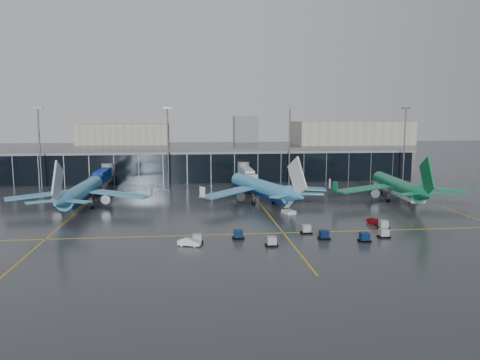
{
  "coord_description": "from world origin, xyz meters",
  "views": [
    {
      "loc": [
        -8.01,
        -102.92,
        22.91
      ],
      "look_at": [
        5.0,
        18.0,
        6.0
      ],
      "focal_mm": 35.0,
      "sensor_mm": 36.0,
      "label": 1
    }
  ],
  "objects": [
    {
      "name": "ground",
      "position": [
        0.0,
        0.0,
        0.0
      ],
      "size": [
        600.0,
        600.0,
        0.0
      ],
      "primitive_type": "plane",
      "color": "#282B2D",
      "rests_on": "ground"
    },
    {
      "name": "flood_masts",
      "position": [
        5.0,
        50.0,
        13.81
      ],
      "size": [
        203.0,
        0.5,
        25.5
      ],
      "color": "#595B60",
      "rests_on": "ground"
    },
    {
      "name": "taxi_lines",
      "position": [
        10.0,
        10.61,
        0.01
      ],
      "size": [
        220.0,
        120.0,
        0.02
      ],
      "color": "gold",
      "rests_on": "ground"
    },
    {
      "name": "baggage_carts",
      "position": [
        14.17,
        -19.63,
        0.76
      ],
      "size": [
        40.06,
        11.61,
        1.7
      ],
      "color": "black",
      "rests_on": "ground"
    },
    {
      "name": "airliner_aer_lingus",
      "position": [
        47.05,
        15.62,
        6.5
      ],
      "size": [
        40.97,
        45.62,
        12.99
      ],
      "primitive_type": null,
      "rotation": [
        0.0,
        0.0,
        -0.1
      ],
      "color": "#0D7145",
      "rests_on": "ground"
    },
    {
      "name": "jet_bridges",
      "position": [
        -35.0,
        42.99,
        4.55
      ],
      "size": [
        94.0,
        27.5,
        7.2
      ],
      "color": "#595B60",
      "rests_on": "ground"
    },
    {
      "name": "terminal_pier",
      "position": [
        0.0,
        62.0,
        5.42
      ],
      "size": [
        142.0,
        17.0,
        10.7
      ],
      "color": "black",
      "rests_on": "ground"
    },
    {
      "name": "mobile_airstair",
      "position": [
        14.87,
        2.78,
        0.77
      ],
      "size": [
        3.1,
        3.73,
        3.45
      ],
      "rotation": [
        0.0,
        0.0,
        0.32
      ],
      "color": "white",
      "rests_on": "ground"
    },
    {
      "name": "airliner_klm_near",
      "position": [
        10.28,
        16.92,
        6.51
      ],
      "size": [
        47.81,
        51.29,
        13.03
      ],
      "primitive_type": null,
      "rotation": [
        0.0,
        0.0,
        0.29
      ],
      "color": "#3C95C5",
      "rests_on": "ground"
    },
    {
      "name": "distant_hangars",
      "position": [
        49.94,
        270.08,
        8.79
      ],
      "size": [
        260.0,
        71.0,
        22.0
      ],
      "color": "#B2AD99",
      "rests_on": "ground"
    },
    {
      "name": "airliner_arkefly",
      "position": [
        -34.87,
        14.98,
        6.45
      ],
      "size": [
        37.81,
        42.82,
        12.91
      ],
      "primitive_type": null,
      "rotation": [
        0.0,
        0.0,
        -0.02
      ],
      "color": "#3B92C3",
      "rests_on": "ground"
    },
    {
      "name": "service_van_white",
      "position": [
        -8.33,
        -22.28,
        0.68
      ],
      "size": [
        4.35,
        2.7,
        1.35
      ],
      "primitive_type": "imported",
      "rotation": [
        0.0,
        0.0,
        1.24
      ],
      "color": "white",
      "rests_on": "ground"
    },
    {
      "name": "service_van_red",
      "position": [
        30.68,
        -10.02,
        0.7
      ],
      "size": [
        2.84,
        4.45,
        1.41
      ],
      "primitive_type": "imported",
      "rotation": [
        0.0,
        0.0,
        0.31
      ],
      "color": "#A80C1A",
      "rests_on": "ground"
    }
  ]
}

